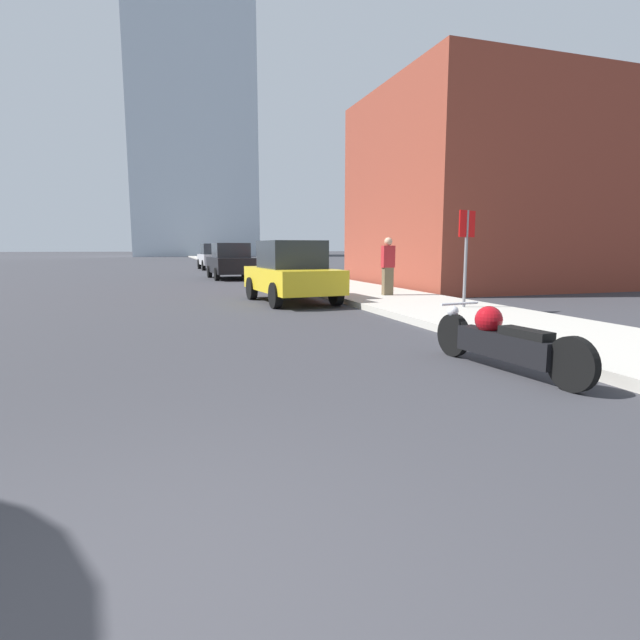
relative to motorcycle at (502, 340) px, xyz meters
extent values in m
plane|color=#333338|center=(-4.22, -3.19, -0.38)|extent=(400.00, 400.00, 0.00)
cube|color=#B2ADA3|center=(2.28, 36.81, -0.31)|extent=(3.10, 240.00, 0.15)
cube|color=brown|center=(8.63, 12.14, 3.33)|extent=(9.20, 8.21, 7.43)
cube|color=silver|center=(2.62, 93.41, 25.67)|extent=(21.23, 21.23, 52.12)
cylinder|color=black|center=(-0.10, 0.91, -0.09)|extent=(0.17, 0.61, 0.60)
cylinder|color=black|center=(0.11, -1.01, -0.09)|extent=(0.17, 0.61, 0.60)
cube|color=black|center=(0.01, -0.05, -0.06)|extent=(0.40, 1.49, 0.31)
sphere|color=#9E0C14|center=(-0.03, 0.24, 0.23)|extent=(0.35, 0.35, 0.35)
cube|color=black|center=(0.04, -0.37, 0.14)|extent=(0.29, 0.69, 0.10)
sphere|color=silver|center=(-0.10, 0.94, 0.25)|extent=(0.16, 0.16, 0.16)
cylinder|color=silver|center=(-0.09, 0.81, 0.37)|extent=(0.62, 0.10, 0.04)
cube|color=gold|center=(-0.51, 8.39, 0.26)|extent=(2.04, 3.96, 0.63)
cube|color=#23282D|center=(-0.51, 8.39, 0.95)|extent=(1.63, 1.95, 0.75)
cylinder|color=black|center=(-1.43, 9.51, -0.06)|extent=(0.25, 0.67, 0.66)
cylinder|color=black|center=(0.24, 9.63, -0.06)|extent=(0.25, 0.67, 0.66)
cylinder|color=black|center=(-1.25, 7.14, -0.06)|extent=(0.25, 0.67, 0.66)
cylinder|color=black|center=(0.41, 7.26, -0.06)|extent=(0.25, 0.67, 0.66)
cube|color=black|center=(-0.62, 19.70, 0.29)|extent=(2.00, 4.29, 0.74)
cube|color=#23282D|center=(-0.62, 19.70, 1.01)|extent=(1.65, 2.08, 0.70)
cylinder|color=black|center=(-1.55, 20.98, -0.08)|extent=(0.22, 0.61, 0.61)
cylinder|color=black|center=(0.22, 21.04, -0.08)|extent=(0.22, 0.61, 0.61)
cylinder|color=black|center=(-1.46, 18.36, -0.08)|extent=(0.22, 0.61, 0.61)
cylinder|color=black|center=(0.31, 18.42, -0.08)|extent=(0.22, 0.61, 0.61)
cube|color=#BCBCC1|center=(-0.38, 30.64, 0.32)|extent=(1.79, 4.46, 0.71)
cube|color=#23282D|center=(-0.38, 30.64, 1.04)|extent=(1.47, 2.16, 0.74)
cylinder|color=black|center=(-1.21, 31.98, -0.04)|extent=(0.22, 0.70, 0.70)
cylinder|color=black|center=(0.37, 32.03, -0.04)|extent=(0.22, 0.70, 0.70)
cylinder|color=black|center=(-1.14, 29.24, -0.04)|extent=(0.22, 0.70, 0.70)
cylinder|color=black|center=(0.44, 29.29, -0.04)|extent=(0.22, 0.70, 0.70)
cylinder|color=slate|center=(2.73, 4.87, 0.87)|extent=(0.07, 0.07, 2.21)
cube|color=red|center=(2.73, 4.87, 1.68)|extent=(0.57, 0.26, 0.60)
cube|color=brown|center=(2.32, 8.12, 0.16)|extent=(0.29, 0.20, 0.80)
cube|color=#B22328|center=(2.32, 8.12, 0.88)|extent=(0.36, 0.20, 0.63)
sphere|color=tan|center=(2.32, 8.12, 1.31)|extent=(0.23, 0.23, 0.23)
camera|label=1|loc=(-4.02, -5.10, 1.14)|focal=28.00mm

